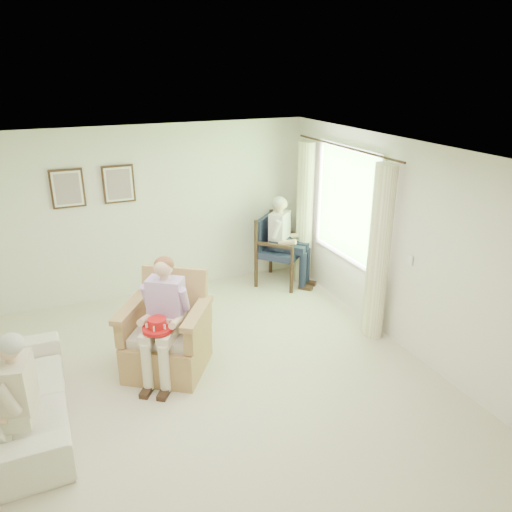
% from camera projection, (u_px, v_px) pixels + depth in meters
% --- Properties ---
extents(floor, '(5.50, 5.50, 0.00)m').
position_uv_depth(floor, '(213.00, 383.00, 5.69)').
color(floor, beige).
rests_on(floor, ground).
extents(back_wall, '(5.00, 0.04, 2.60)m').
position_uv_depth(back_wall, '(152.00, 212.00, 7.57)').
color(back_wall, silver).
rests_on(back_wall, ground).
extents(front_wall, '(5.00, 0.04, 2.60)m').
position_uv_depth(front_wall, '(360.00, 457.00, 2.87)').
color(front_wall, silver).
rests_on(front_wall, ground).
extents(right_wall, '(0.04, 5.50, 2.60)m').
position_uv_depth(right_wall, '(402.00, 247.00, 6.14)').
color(right_wall, silver).
rests_on(right_wall, ground).
extents(ceiling, '(5.00, 5.50, 0.02)m').
position_uv_depth(ceiling, '(204.00, 154.00, 4.75)').
color(ceiling, white).
rests_on(ceiling, back_wall).
extents(window, '(0.13, 2.50, 1.63)m').
position_uv_depth(window, '(347.00, 201.00, 7.05)').
color(window, '#2D6B23').
rests_on(window, right_wall).
extents(curtain_left, '(0.34, 0.34, 2.30)m').
position_uv_depth(curtain_left, '(379.00, 254.00, 6.32)').
color(curtain_left, '#F5ECBF').
rests_on(curtain_left, ground).
extents(curtain_right, '(0.34, 0.34, 2.30)m').
position_uv_depth(curtain_right, '(304.00, 214.00, 8.00)').
color(curtain_right, '#F5ECBF').
rests_on(curtain_right, ground).
extents(framed_print_left, '(0.45, 0.05, 0.55)m').
position_uv_depth(framed_print_left, '(68.00, 189.00, 6.94)').
color(framed_print_left, '#382114').
rests_on(framed_print_left, back_wall).
extents(framed_print_right, '(0.45, 0.05, 0.55)m').
position_uv_depth(framed_print_right, '(119.00, 184.00, 7.20)').
color(framed_print_right, '#382114').
rests_on(framed_print_right, back_wall).
extents(wicker_armchair, '(0.90, 0.89, 1.15)m').
position_uv_depth(wicker_armchair, '(166.00, 340.00, 5.86)').
color(wicker_armchair, tan).
rests_on(wicker_armchair, ground).
extents(wood_armchair, '(0.71, 0.67, 1.10)m').
position_uv_depth(wood_armchair, '(278.00, 246.00, 8.19)').
color(wood_armchair, black).
rests_on(wood_armchair, ground).
extents(sofa, '(2.09, 0.82, 0.61)m').
position_uv_depth(sofa, '(22.00, 397.00, 4.97)').
color(sofa, white).
rests_on(sofa, ground).
extents(person_wicker, '(0.40, 0.62, 1.41)m').
position_uv_depth(person_wicker, '(167.00, 310.00, 5.57)').
color(person_wicker, beige).
rests_on(person_wicker, ground).
extents(person_dark, '(0.40, 0.63, 1.43)m').
position_uv_depth(person_dark, '(284.00, 235.00, 7.94)').
color(person_dark, '#171C32').
rests_on(person_dark, ground).
extents(person_sofa, '(0.42, 0.62, 1.27)m').
position_uv_depth(person_sofa, '(13.00, 396.00, 4.32)').
color(person_sofa, beige).
rests_on(person_sofa, ground).
extents(red_hat, '(0.33, 0.33, 0.14)m').
position_uv_depth(red_hat, '(157.00, 326.00, 5.41)').
color(red_hat, red).
rests_on(red_hat, person_wicker).
extents(hatbox, '(0.52, 0.52, 0.71)m').
position_uv_depth(hatbox, '(162.00, 345.00, 5.94)').
color(hatbox, '#AB7B5C').
rests_on(hatbox, ground).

